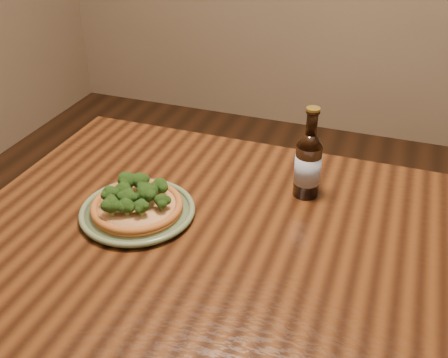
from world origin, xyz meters
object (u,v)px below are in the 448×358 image
(pizza, at_px, (136,203))
(beer_bottle, at_px, (308,164))
(plate, at_px, (138,211))
(table, at_px, (319,295))

(pizza, xyz_separation_m, beer_bottle, (0.34, 0.21, 0.05))
(plate, distance_m, pizza, 0.02)
(plate, relative_size, beer_bottle, 1.16)
(table, distance_m, beer_bottle, 0.31)
(table, relative_size, plate, 6.06)
(beer_bottle, bearing_deg, pizza, -123.33)
(pizza, bearing_deg, plate, -36.14)
(beer_bottle, bearing_deg, plate, -122.92)
(table, xyz_separation_m, pizza, (-0.43, 0.02, 0.13))
(plate, height_order, pizza, pizza)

